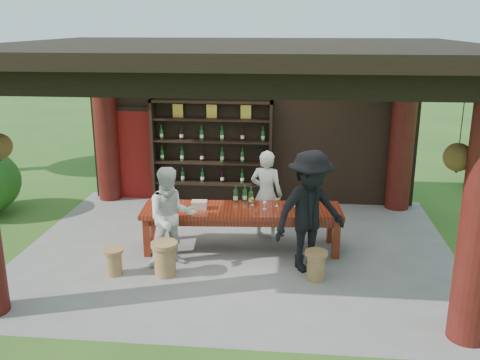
# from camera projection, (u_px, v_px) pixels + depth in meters

# --- Properties ---
(ground) EXTENTS (90.00, 90.00, 0.00)m
(ground) POSITION_uv_depth(u_px,v_px,m) (238.00, 250.00, 9.32)
(ground) COLOR #2D5119
(ground) RESTS_ON ground
(pavilion) EXTENTS (7.50, 6.00, 3.60)m
(pavilion) POSITION_uv_depth(u_px,v_px,m) (239.00, 125.00, 9.13)
(pavilion) COLOR slate
(pavilion) RESTS_ON ground
(wine_shelf) EXTENTS (2.58, 0.39, 2.27)m
(wine_shelf) POSITION_uv_depth(u_px,v_px,m) (212.00, 152.00, 11.41)
(wine_shelf) COLOR black
(wine_shelf) RESTS_ON ground
(tasting_table) EXTENTS (3.46, 1.13, 0.75)m
(tasting_table) POSITION_uv_depth(u_px,v_px,m) (242.00, 215.00, 9.18)
(tasting_table) COLOR #5F190D
(tasting_table) RESTS_ON ground
(stool_near_left) EXTENTS (0.42, 0.42, 0.55)m
(stool_near_left) POSITION_uv_depth(u_px,v_px,m) (165.00, 258.00, 8.30)
(stool_near_left) COLOR brown
(stool_near_left) RESTS_ON ground
(stool_near_right) EXTENTS (0.35, 0.35, 0.46)m
(stool_near_right) POSITION_uv_depth(u_px,v_px,m) (316.00, 265.00, 8.18)
(stool_near_right) COLOR brown
(stool_near_right) RESTS_ON ground
(stool_far_left) EXTENTS (0.33, 0.33, 0.43)m
(stool_far_left) POSITION_uv_depth(u_px,v_px,m) (114.00, 261.00, 8.34)
(stool_far_left) COLOR brown
(stool_far_left) RESTS_ON ground
(host) EXTENTS (0.67, 0.52, 1.63)m
(host) POSITION_uv_depth(u_px,v_px,m) (266.00, 194.00, 9.68)
(host) COLOR beige
(host) RESTS_ON ground
(guest_woman) EXTENTS (0.98, 0.89, 1.64)m
(guest_woman) POSITION_uv_depth(u_px,v_px,m) (171.00, 217.00, 8.52)
(guest_woman) COLOR beige
(guest_woman) RESTS_ON ground
(guest_man) EXTENTS (1.45, 1.29, 1.95)m
(guest_man) POSITION_uv_depth(u_px,v_px,m) (310.00, 212.00, 8.32)
(guest_man) COLOR black
(guest_man) RESTS_ON ground
(table_bottles) EXTENTS (0.36, 0.20, 0.31)m
(table_bottles) POSITION_uv_depth(u_px,v_px,m) (244.00, 194.00, 9.40)
(table_bottles) COLOR #194C1E
(table_bottles) RESTS_ON tasting_table
(table_glasses) EXTENTS (0.95, 0.30, 0.15)m
(table_glasses) POSITION_uv_depth(u_px,v_px,m) (280.00, 204.00, 9.15)
(table_glasses) COLOR silver
(table_glasses) RESTS_ON tasting_table
(napkin_basket) EXTENTS (0.27, 0.20, 0.14)m
(napkin_basket) POSITION_uv_depth(u_px,v_px,m) (199.00, 205.00, 9.11)
(napkin_basket) COLOR #BF6672
(napkin_basket) RESTS_ON tasting_table
(shrubs) EXTENTS (17.77, 9.02, 1.36)m
(shrubs) POSITION_uv_depth(u_px,v_px,m) (332.00, 202.00, 10.08)
(shrubs) COLOR #194C14
(shrubs) RESTS_ON ground
(trees) EXTENTS (21.04, 9.84, 4.80)m
(trees) POSITION_uv_depth(u_px,v_px,m) (472.00, 49.00, 9.25)
(trees) COLOR #3F2819
(trees) RESTS_ON ground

